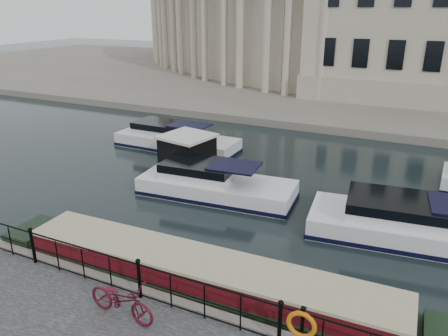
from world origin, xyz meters
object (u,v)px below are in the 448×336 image
(bicycle, at_px, (121,299))
(harbour_hut, at_px, (188,157))
(life_ring_post, at_px, (301,325))
(narrowboat, at_px, (201,283))

(bicycle, bearing_deg, harbour_hut, 25.32)
(life_ring_post, height_order, narrowboat, life_ring_post)
(life_ring_post, distance_m, narrowboat, 3.88)
(life_ring_post, bearing_deg, narrowboat, 155.92)
(bicycle, distance_m, narrowboat, 2.68)
(life_ring_post, height_order, harbour_hut, harbour_hut)
(life_ring_post, xyz_separation_m, narrowboat, (-3.44, 1.54, -0.92))
(bicycle, distance_m, life_ring_post, 4.53)
(narrowboat, bearing_deg, harbour_hut, 120.98)
(bicycle, distance_m, harbour_hut, 11.43)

